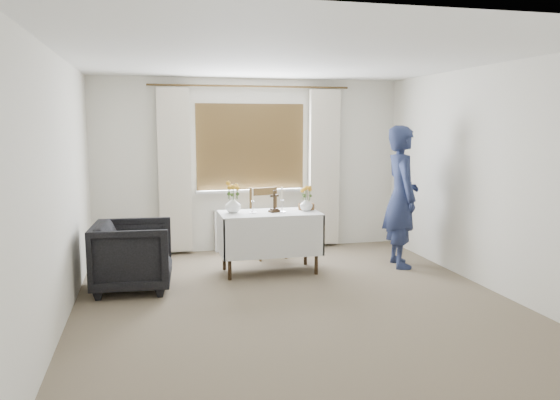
{
  "coord_description": "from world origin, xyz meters",
  "views": [
    {
      "loc": [
        -1.44,
        -5.36,
        1.85
      ],
      "look_at": [
        0.08,
        0.96,
        0.94
      ],
      "focal_mm": 35.0,
      "sensor_mm": 36.0,
      "label": 1
    }
  ],
  "objects_px": {
    "wooden_chair": "(268,223)",
    "armchair": "(133,256)",
    "wooden_cross": "(274,201)",
    "flower_vase_left": "(233,205)",
    "altar_table": "(269,242)",
    "flower_vase_right": "(306,204)",
    "person": "(401,197)"
  },
  "relations": [
    {
      "from": "flower_vase_left",
      "to": "flower_vase_right",
      "type": "height_order",
      "value": "flower_vase_left"
    },
    {
      "from": "person",
      "to": "flower_vase_right",
      "type": "xyz_separation_m",
      "value": [
        -1.25,
        0.11,
        -0.07
      ]
    },
    {
      "from": "person",
      "to": "armchair",
      "type": "bearing_deg",
      "value": 102.9
    },
    {
      "from": "flower_vase_left",
      "to": "wooden_cross",
      "type": "bearing_deg",
      "value": -8.69
    },
    {
      "from": "wooden_cross",
      "to": "person",
      "type": "bearing_deg",
      "value": -22.66
    },
    {
      "from": "wooden_chair",
      "to": "flower_vase_left",
      "type": "height_order",
      "value": "wooden_chair"
    },
    {
      "from": "person",
      "to": "wooden_cross",
      "type": "xyz_separation_m",
      "value": [
        -1.67,
        0.09,
        -0.02
      ]
    },
    {
      "from": "altar_table",
      "to": "flower_vase_right",
      "type": "height_order",
      "value": "flower_vase_right"
    },
    {
      "from": "altar_table",
      "to": "person",
      "type": "xyz_separation_m",
      "value": [
        1.73,
        -0.09,
        0.53
      ]
    },
    {
      "from": "wooden_chair",
      "to": "person",
      "type": "relative_size",
      "value": 0.53
    },
    {
      "from": "altar_table",
      "to": "armchair",
      "type": "xyz_separation_m",
      "value": [
        -1.64,
        -0.36,
        0.01
      ]
    },
    {
      "from": "person",
      "to": "flower_vase_left",
      "type": "bearing_deg",
      "value": 93.89
    },
    {
      "from": "flower_vase_right",
      "to": "wooden_cross",
      "type": "bearing_deg",
      "value": -178.59
    },
    {
      "from": "flower_vase_left",
      "to": "armchair",
      "type": "bearing_deg",
      "value": -160.02
    },
    {
      "from": "wooden_chair",
      "to": "person",
      "type": "distance_m",
      "value": 1.85
    },
    {
      "from": "wooden_cross",
      "to": "flower_vase_left",
      "type": "relative_size",
      "value": 1.37
    },
    {
      "from": "altar_table",
      "to": "flower_vase_left",
      "type": "distance_m",
      "value": 0.66
    },
    {
      "from": "altar_table",
      "to": "armchair",
      "type": "relative_size",
      "value": 1.45
    },
    {
      "from": "person",
      "to": "wooden_chair",
      "type": "bearing_deg",
      "value": 69.56
    },
    {
      "from": "armchair",
      "to": "wooden_cross",
      "type": "xyz_separation_m",
      "value": [
        1.71,
        0.36,
        0.51
      ]
    },
    {
      "from": "altar_table",
      "to": "wooden_chair",
      "type": "xyz_separation_m",
      "value": [
        0.15,
        0.77,
        0.1
      ]
    },
    {
      "from": "person",
      "to": "flower_vase_right",
      "type": "relative_size",
      "value": 11.02
    },
    {
      "from": "altar_table",
      "to": "armchair",
      "type": "distance_m",
      "value": 1.68
    },
    {
      "from": "flower_vase_left",
      "to": "flower_vase_right",
      "type": "bearing_deg",
      "value": -4.18
    },
    {
      "from": "person",
      "to": "flower_vase_left",
      "type": "height_order",
      "value": "person"
    },
    {
      "from": "wooden_cross",
      "to": "flower_vase_right",
      "type": "distance_m",
      "value": 0.42
    },
    {
      "from": "wooden_chair",
      "to": "armchair",
      "type": "distance_m",
      "value": 2.13
    },
    {
      "from": "wooden_cross",
      "to": "altar_table",
      "type": "bearing_deg",
      "value": 161.46
    },
    {
      "from": "wooden_chair",
      "to": "armchair",
      "type": "height_order",
      "value": "wooden_chair"
    },
    {
      "from": "wooden_chair",
      "to": "flower_vase_left",
      "type": "bearing_deg",
      "value": -139.81
    },
    {
      "from": "wooden_chair",
      "to": "wooden_cross",
      "type": "distance_m",
      "value": 0.88
    },
    {
      "from": "flower_vase_right",
      "to": "armchair",
      "type": "bearing_deg",
      "value": -170.13
    }
  ]
}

